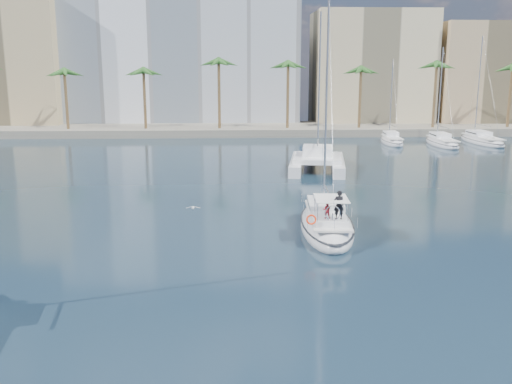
{
  "coord_description": "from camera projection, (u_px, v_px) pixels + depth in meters",
  "views": [
    {
      "loc": [
        -2.53,
        -32.4,
        10.73
      ],
      "look_at": [
        -1.13,
        1.5,
        3.21
      ],
      "focal_mm": 40.0,
      "sensor_mm": 36.0,
      "label": 1
    }
  ],
  "objects": [
    {
      "name": "seagull",
      "position": [
        193.0,
        208.0,
        39.56
      ],
      "size": [
        1.0,
        0.43,
        0.18
      ],
      "color": "silver",
      "rests_on": "ground"
    },
    {
      "name": "building_tan_right",
      "position": [
        485.0,
        76.0,
        100.11
      ],
      "size": [
        18.0,
        12.0,
        18.0
      ],
      "primitive_type": "cube",
      "color": "tan",
      "rests_on": "ground"
    },
    {
      "name": "palm_centre",
      "position": [
        248.0,
        69.0,
        87.41
      ],
      "size": [
        3.6,
        3.6,
        12.3
      ],
      "color": "brown",
      "rests_on": "ground"
    },
    {
      "name": "catamaran",
      "position": [
        317.0,
        159.0,
        60.05
      ],
      "size": [
        7.16,
        11.76,
        16.21
      ],
      "rotation": [
        0.0,
        0.0,
        -0.16
      ],
      "color": "silver",
      "rests_on": "ground"
    },
    {
      "name": "quay",
      "position": [
        248.0,
        129.0,
        93.4
      ],
      "size": [
        120.0,
        14.0,
        1.2
      ],
      "primitive_type": "cube",
      "color": "gray",
      "rests_on": "ground"
    },
    {
      "name": "palm_right",
      "position": [
        466.0,
        69.0,
        88.78
      ],
      "size": [
        3.6,
        3.6,
        12.3
      ],
      "color": "brown",
      "rests_on": "ground"
    },
    {
      "name": "ground",
      "position": [
        276.0,
        250.0,
        34.03
      ],
      "size": [
        160.0,
        160.0,
        0.0
      ],
      "primitive_type": "plane",
      "color": "black",
      "rests_on": "ground"
    },
    {
      "name": "building_tan_left",
      "position": [
        1.0,
        64.0,
        97.27
      ],
      "size": [
        22.0,
        14.0,
        22.0
      ],
      "primitive_type": "cube",
      "color": "tan",
      "rests_on": "ground"
    },
    {
      "name": "moored_yacht_c",
      "position": [
        482.0,
        143.0,
        81.21
      ],
      "size": [
        3.98,
        12.33,
        15.54
      ],
      "primitive_type": null,
      "rotation": [
        0.0,
        0.0,
        0.03
      ],
      "color": "silver",
      "rests_on": "ground"
    },
    {
      "name": "palm_left",
      "position": [
        24.0,
        69.0,
        86.04
      ],
      "size": [
        3.6,
        3.6,
        12.3
      ],
      "color": "brown",
      "rests_on": "ground"
    },
    {
      "name": "building_beige",
      "position": [
        370.0,
        70.0,
        101.04
      ],
      "size": [
        20.0,
        14.0,
        20.0
      ],
      "primitive_type": "cube",
      "color": "#C9B990",
      "rests_on": "ground"
    },
    {
      "name": "main_sloop",
      "position": [
        327.0,
        224.0,
        37.79
      ],
      "size": [
        4.09,
        10.91,
        15.92
      ],
      "rotation": [
        0.0,
        0.0,
        -0.06
      ],
      "color": "silver",
      "rests_on": "ground"
    },
    {
      "name": "moored_yacht_b",
      "position": [
        442.0,
        145.0,
        79.0
      ],
      "size": [
        3.32,
        10.83,
        13.72
      ],
      "primitive_type": null,
      "rotation": [
        0.0,
        0.0,
        -0.02
      ],
      "color": "silver",
      "rests_on": "ground"
    },
    {
      "name": "building_modern",
      "position": [
        179.0,
        47.0,
        101.73
      ],
      "size": [
        42.0,
        16.0,
        28.0
      ],
      "primitive_type": "cube",
      "color": "white",
      "rests_on": "ground"
    },
    {
      "name": "moored_yacht_a",
      "position": [
        392.0,
        143.0,
        80.68
      ],
      "size": [
        3.37,
        9.52,
        11.9
      ],
      "primitive_type": null,
      "rotation": [
        0.0,
        0.0,
        -0.07
      ],
      "color": "silver",
      "rests_on": "ground"
    }
  ]
}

